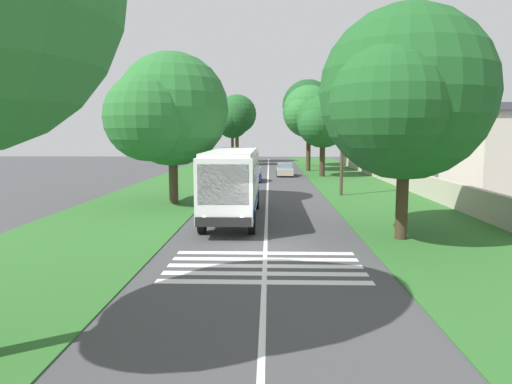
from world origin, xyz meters
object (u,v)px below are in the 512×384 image
(coach_bus, at_px, (233,180))
(roadside_tree_left_1, at_px, (168,113))
(roadside_tree_left_2, at_px, (232,123))
(roadside_tree_right_3, at_px, (321,123))
(roadside_tree_left_0, at_px, (235,115))
(roadside_tree_right_0, at_px, (308,113))
(trailing_car_1, at_px, (285,170))
(roadside_tree_right_2, at_px, (307,107))
(utility_pole, at_px, (342,136))
(roadside_tree_right_1, at_px, (400,99))
(trailing_car_0, at_px, (252,175))

(coach_bus, xyz_separation_m, roadside_tree_left_1, (5.57, 4.68, 3.81))
(roadside_tree_left_2, xyz_separation_m, roadside_tree_right_3, (-18.80, -11.21, -0.51))
(roadside_tree_left_2, relative_size, roadside_tree_right_3, 1.01)
(roadside_tree_left_0, xyz_separation_m, roadside_tree_right_0, (-19.12, -10.42, -0.56))
(trailing_car_1, relative_size, roadside_tree_right_2, 0.35)
(coach_bus, bearing_deg, roadside_tree_right_0, -11.10)
(utility_pole, bearing_deg, roadside_tree_right_1, -179.29)
(roadside_tree_right_3, bearing_deg, coach_bus, 163.84)
(trailing_car_1, xyz_separation_m, roadside_tree_right_1, (-31.59, -3.85, 5.39))
(coach_bus, xyz_separation_m, utility_pole, (9.94, -7.34, 2.34))
(trailing_car_0, distance_m, roadside_tree_left_1, 16.84)
(coach_bus, xyz_separation_m, roadside_tree_right_2, (43.58, -7.35, 6.44))
(roadside_tree_right_1, relative_size, utility_pole, 1.15)
(roadside_tree_left_0, bearing_deg, coach_bus, -176.00)
(roadside_tree_left_0, relative_size, roadside_tree_right_1, 1.13)
(coach_bus, relative_size, trailing_car_0, 2.60)
(roadside_tree_right_3, distance_m, utility_pole, 16.10)
(roadside_tree_right_0, distance_m, roadside_tree_right_2, 9.55)
(coach_bus, height_order, roadside_tree_right_1, roadside_tree_right_1)
(trailing_car_0, xyz_separation_m, roadside_tree_right_3, (5.22, -7.26, 5.11))
(roadside_tree_right_1, distance_m, roadside_tree_right_2, 48.29)
(trailing_car_1, height_order, roadside_tree_left_2, roadside_tree_left_2)
(coach_bus, height_order, roadside_tree_right_0, roadside_tree_right_0)
(coach_bus, distance_m, trailing_car_1, 27.23)
(roadside_tree_left_0, height_order, utility_pole, roadside_tree_left_0)
(roadside_tree_right_1, height_order, roadside_tree_right_2, roadside_tree_right_2)
(coach_bus, xyz_separation_m, roadside_tree_left_2, (44.79, 3.68, 4.14))
(roadside_tree_left_1, xyz_separation_m, roadside_tree_right_2, (38.01, -12.03, 2.62))
(roadside_tree_left_0, distance_m, roadside_tree_left_2, 8.61)
(trailing_car_0, bearing_deg, roadside_tree_left_1, 161.97)
(roadside_tree_left_2, bearing_deg, coach_bus, -175.30)
(coach_bus, relative_size, roadside_tree_right_3, 1.28)
(coach_bus, relative_size, utility_pole, 1.30)
(roadside_tree_left_2, distance_m, roadside_tree_right_3, 21.89)
(roadside_tree_left_0, xyz_separation_m, roadside_tree_right_3, (-27.28, -11.25, -1.98))
(trailing_car_1, distance_m, roadside_tree_right_3, 6.48)
(trailing_car_0, relative_size, roadside_tree_left_2, 0.49)
(coach_bus, relative_size, roadside_tree_right_2, 0.90)
(roadside_tree_left_1, xyz_separation_m, utility_pole, (4.37, -12.02, -1.47))
(roadside_tree_left_1, height_order, roadside_tree_right_2, roadside_tree_right_2)
(roadside_tree_left_0, relative_size, utility_pole, 1.30)
(roadside_tree_right_0, xyz_separation_m, roadside_tree_right_3, (-8.16, -0.83, -1.42))
(roadside_tree_right_3, bearing_deg, utility_pole, 179.31)
(coach_bus, height_order, trailing_car_0, coach_bus)
(roadside_tree_left_0, xyz_separation_m, roadside_tree_right_2, (-9.69, -11.07, 0.82))
(roadside_tree_right_1, distance_m, utility_pole, 14.67)
(trailing_car_0, bearing_deg, roadside_tree_left_0, 7.00)
(coach_bus, bearing_deg, roadside_tree_right_2, -9.57)
(coach_bus, bearing_deg, roadside_tree_left_0, 4.00)
(roadside_tree_left_2, bearing_deg, roadside_tree_left_1, 178.54)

